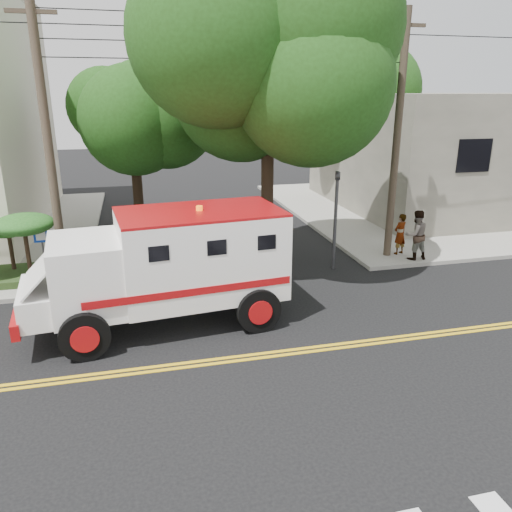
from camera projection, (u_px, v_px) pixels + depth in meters
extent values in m
plane|color=black|center=(276.00, 354.00, 12.47)|extent=(100.00, 100.00, 0.00)
cube|color=gray|center=(441.00, 207.00, 27.95)|extent=(17.00, 17.00, 0.15)
cube|color=#635F55|center=(466.00, 150.00, 27.78)|extent=(14.00, 12.00, 6.00)
cylinder|color=#382D23|center=(49.00, 151.00, 15.32)|extent=(0.28, 0.28, 9.00)
cylinder|color=#382D23|center=(397.00, 142.00, 18.20)|extent=(0.28, 0.28, 9.00)
cylinder|color=black|center=(267.00, 173.00, 17.70)|extent=(0.44, 0.44, 7.00)
sphere|color=#193A0F|center=(268.00, 68.00, 16.60)|extent=(5.32, 5.32, 5.32)
sphere|color=#193A0F|center=(309.00, 48.00, 15.98)|extent=(4.56, 4.56, 4.56)
cylinder|color=black|center=(136.00, 174.00, 21.97)|extent=(0.44, 0.44, 5.60)
sphere|color=#193A0F|center=(131.00, 107.00, 21.09)|extent=(3.92, 3.92, 3.92)
sphere|color=#193A0F|center=(152.00, 97.00, 20.63)|extent=(3.36, 3.36, 3.36)
cylinder|color=black|center=(343.00, 152.00, 28.21)|extent=(0.44, 0.44, 5.95)
sphere|color=#193A0F|center=(346.00, 97.00, 27.27)|extent=(4.20, 4.20, 4.20)
sphere|color=#193A0F|center=(367.00, 88.00, 26.78)|extent=(3.60, 3.60, 3.60)
cylinder|color=#3F3F42|center=(335.00, 221.00, 17.93)|extent=(0.12, 0.12, 3.60)
imported|color=#3F3F42|center=(337.00, 184.00, 17.50)|extent=(0.15, 0.18, 0.90)
cylinder|color=#3F3F42|center=(44.00, 258.00, 16.47)|extent=(0.06, 0.06, 2.00)
cube|color=#0C33A5|center=(41.00, 236.00, 16.16)|extent=(0.45, 0.03, 0.45)
cube|color=#1E3314|center=(9.00, 276.00, 16.96)|extent=(3.20, 2.00, 0.24)
cylinder|color=black|center=(11.00, 250.00, 17.10)|extent=(0.14, 0.14, 1.36)
ellipsoid|color=#174615|center=(8.00, 229.00, 16.86)|extent=(1.55, 1.55, 0.54)
cylinder|color=black|center=(28.00, 252.00, 16.37)|extent=(0.14, 0.14, 1.68)
ellipsoid|color=#174615|center=(23.00, 224.00, 16.08)|extent=(1.91, 1.91, 0.66)
cube|color=white|center=(201.00, 254.00, 13.81)|extent=(4.61, 3.02, 2.35)
cube|color=white|center=(88.00, 275.00, 12.91)|extent=(2.04, 2.64, 1.90)
cube|color=black|center=(49.00, 260.00, 12.47)|extent=(0.27, 1.90, 0.78)
cube|color=white|center=(42.00, 301.00, 12.71)|extent=(1.24, 2.33, 0.78)
cube|color=#A10C0F|center=(19.00, 314.00, 12.62)|extent=(0.45, 2.41, 0.39)
cube|color=#A10C0F|center=(199.00, 212.00, 13.43)|extent=(4.61, 3.02, 0.07)
cylinder|color=black|center=(85.00, 336.00, 12.07)|extent=(1.26, 0.48, 1.23)
cylinder|color=black|center=(82.00, 298.00, 14.31)|extent=(1.26, 0.48, 1.23)
cylinder|color=black|center=(258.00, 310.00, 13.51)|extent=(1.26, 0.48, 1.23)
cylinder|color=black|center=(231.00, 279.00, 15.75)|extent=(1.26, 0.48, 1.23)
imported|color=gray|center=(400.00, 234.00, 19.44)|extent=(0.69, 0.57, 1.61)
imported|color=gray|center=(416.00, 235.00, 18.79)|extent=(0.95, 0.75, 1.90)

